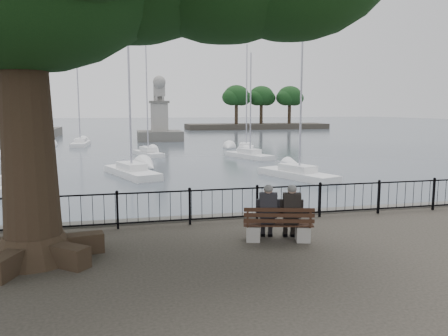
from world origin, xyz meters
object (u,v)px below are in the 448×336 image
object	(u,v)px
bench	(278,229)
person_right	(291,214)
lighthouse	(15,44)
lion_monument	(160,124)
person_left	(268,214)

from	to	relation	value
bench	person_right	xyz separation A→B (m)	(0.34, 0.01, 0.35)
bench	lighthouse	bearing A→B (deg)	107.07
bench	lion_monument	size ratio (longest dim) A/B	0.21
lighthouse	lion_monument	world-z (taller)	lighthouse
person_left	person_right	bearing A→B (deg)	-14.90
bench	person_left	size ratio (longest dim) A/B	1.25
person_right	lion_monument	xyz separation A→B (m)	(0.76, 49.48, 0.51)
bench	lighthouse	size ratio (longest dim) A/B	0.06
person_left	person_right	distance (m)	0.58
person_right	lion_monument	size ratio (longest dim) A/B	0.17
lighthouse	lion_monument	distance (m)	26.08
person_left	person_right	world-z (taller)	same
person_right	lighthouse	bearing A→B (deg)	107.36
person_left	lion_monument	bearing A→B (deg)	88.47
person_left	lighthouse	xyz separation A→B (m)	(-18.69, 61.40, 12.11)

